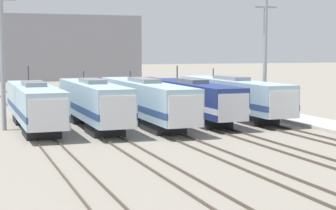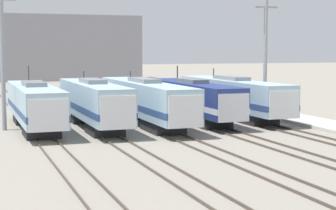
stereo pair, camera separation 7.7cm
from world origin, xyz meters
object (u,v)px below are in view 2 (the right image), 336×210
at_px(locomotive_center_right, 194,100).
at_px(catenary_tower_right, 265,54).
at_px(locomotive_center_left, 94,103).
at_px(locomotive_center, 146,101).
at_px(locomotive_far_left, 35,105).
at_px(catenary_tower_left, 2,55).
at_px(locomotive_far_right, 234,97).

height_order(locomotive_center_right, catenary_tower_right, catenary_tower_right).
xyz_separation_m(locomotive_center_left, locomotive_center, (4.76, 0.64, -0.03)).
relative_size(locomotive_far_left, catenary_tower_right, 1.43).
bearing_deg(locomotive_center_left, locomotive_far_left, 169.24).
distance_m(locomotive_far_left, catenary_tower_left, 4.81).
height_order(locomotive_center, locomotive_far_right, locomotive_far_right).
relative_size(locomotive_far_left, locomotive_center, 0.86).
height_order(locomotive_far_left, locomotive_center, locomotive_far_left).
xyz_separation_m(locomotive_far_left, catenary_tower_right, (21.73, 0.54, 4.12)).
relative_size(locomotive_center_right, catenary_tower_left, 1.43).
bearing_deg(catenary_tower_right, locomotive_center_right, -178.80).
bearing_deg(locomotive_center_left, locomotive_center_right, 7.70).
bearing_deg(locomotive_far_left, locomotive_center, -1.58).
distance_m(locomotive_center_right, catenary_tower_right, 8.51).
bearing_deg(locomotive_center, locomotive_center_left, -172.32).
height_order(locomotive_far_right, catenary_tower_left, catenary_tower_left).
distance_m(locomotive_far_right, catenary_tower_left, 21.89).
xyz_separation_m(locomotive_far_left, locomotive_center, (9.53, -0.26, 0.05)).
distance_m(locomotive_center, catenary_tower_right, 12.88).
bearing_deg(locomotive_center_right, locomotive_center_left, -172.30).
relative_size(locomotive_center, locomotive_center_right, 1.16).
distance_m(locomotive_center_left, locomotive_far_right, 14.53).
bearing_deg(locomotive_center_left, catenary_tower_right, 4.86).
distance_m(locomotive_center_left, locomotive_center_right, 9.62).
xyz_separation_m(locomotive_center_right, catenary_tower_left, (-16.71, 0.16, 4.15)).
relative_size(locomotive_center_left, locomotive_far_right, 0.87).
bearing_deg(catenary_tower_right, locomotive_center_left, -175.14).
bearing_deg(locomotive_center_left, catenary_tower_left, 168.64).
relative_size(locomotive_far_left, locomotive_center_left, 1.02).
bearing_deg(locomotive_far_right, catenary_tower_left, -176.90).
xyz_separation_m(locomotive_center, locomotive_far_right, (9.53, 1.96, -0.03)).
distance_m(locomotive_far_left, locomotive_far_right, 19.13).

